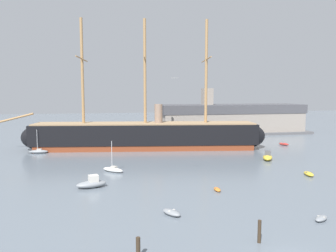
# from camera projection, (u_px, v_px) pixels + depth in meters

# --- Properties ---
(tall_ship) EXTENTS (63.73, 16.88, 30.75)m
(tall_ship) POSITION_uv_depth(u_px,v_px,m) (145.00, 135.00, 79.13)
(tall_ship) COLOR brown
(tall_ship) RESTS_ON ground
(dinghy_foreground_left) EXTENTS (2.29, 2.76, 0.60)m
(dinghy_foreground_left) POSITION_uv_depth(u_px,v_px,m) (172.00, 212.00, 36.45)
(dinghy_foreground_left) COLOR gray
(dinghy_foreground_left) RESTS_ON ground
(dinghy_foreground_right) EXTENTS (2.27, 1.87, 0.50)m
(dinghy_foreground_right) POSITION_uv_depth(u_px,v_px,m) (321.00, 218.00, 34.89)
(dinghy_foreground_right) COLOR gray
(dinghy_foreground_right) RESTS_ON ground
(dinghy_near_centre) EXTENTS (0.81, 1.81, 0.43)m
(dinghy_near_centre) POSITION_uv_depth(u_px,v_px,m) (217.00, 189.00, 45.47)
(dinghy_near_centre) COLOR orange
(dinghy_near_centre) RESTS_ON ground
(motorboat_mid_left) EXTENTS (4.58, 2.75, 1.80)m
(motorboat_mid_left) POSITION_uv_depth(u_px,v_px,m) (92.00, 183.00, 47.01)
(motorboat_mid_left) COLOR gray
(motorboat_mid_left) RESTS_ON ground
(dinghy_mid_right) EXTENTS (1.55, 2.78, 0.62)m
(dinghy_mid_right) POSITION_uv_depth(u_px,v_px,m) (309.00, 174.00, 53.77)
(dinghy_mid_right) COLOR gold
(dinghy_mid_right) RESTS_ON ground
(sailboat_alongside_bow) EXTENTS (3.88, 3.65, 5.34)m
(sailboat_alongside_bow) POSITION_uv_depth(u_px,v_px,m) (113.00, 169.00, 56.27)
(sailboat_alongside_bow) COLOR silver
(sailboat_alongside_bow) RESTS_ON ground
(motorboat_alongside_stern) EXTENTS (3.67, 4.69, 1.83)m
(motorboat_alongside_stern) POSITION_uv_depth(u_px,v_px,m) (268.00, 157.00, 66.43)
(motorboat_alongside_stern) COLOR gold
(motorboat_alongside_stern) RESTS_ON ground
(sailboat_far_left) EXTENTS (4.21, 1.63, 5.34)m
(sailboat_far_left) POSITION_uv_depth(u_px,v_px,m) (39.00, 151.00, 73.67)
(sailboat_far_left) COLOR gray
(sailboat_far_left) RESTS_ON ground
(dinghy_far_right) EXTENTS (2.23, 2.96, 0.64)m
(dinghy_far_right) POSITION_uv_depth(u_px,v_px,m) (284.00, 144.00, 84.92)
(dinghy_far_right) COLOR #B22D28
(dinghy_far_right) RESTS_ON ground
(motorboat_distant_centre) EXTENTS (1.79, 4.26, 1.79)m
(motorboat_distant_centre) POSITION_uv_depth(u_px,v_px,m) (176.00, 141.00, 87.29)
(motorboat_distant_centre) COLOR gold
(motorboat_distant_centre) RESTS_ON ground
(mooring_piling_nearest) EXTENTS (0.32, 0.32, 2.10)m
(mooring_piling_nearest) POSITION_uv_depth(u_px,v_px,m) (259.00, 231.00, 29.69)
(mooring_piling_nearest) COLOR #382B1E
(mooring_piling_nearest) RESTS_ON ground
(mooring_piling_left_pair) EXTENTS (0.37, 0.37, 1.75)m
(mooring_piling_left_pair) POSITION_uv_depth(u_px,v_px,m) (138.00, 248.00, 26.97)
(mooring_piling_left_pair) COLOR #382B1E
(mooring_piling_left_pair) RESTS_ON ground
(dockside_warehouse_right) EXTENTS (51.66, 15.63, 14.97)m
(dockside_warehouse_right) POSITION_uv_depth(u_px,v_px,m) (230.00, 119.00, 109.60)
(dockside_warehouse_right) COLOR #565659
(dockside_warehouse_right) RESTS_ON ground
(seagull_in_flight) EXTENTS (1.00, 0.44, 0.13)m
(seagull_in_flight) POSITION_uv_depth(u_px,v_px,m) (175.00, 78.00, 47.10)
(seagull_in_flight) COLOR silver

